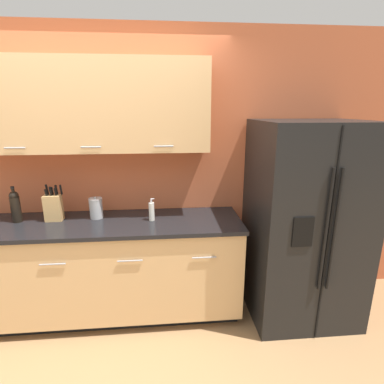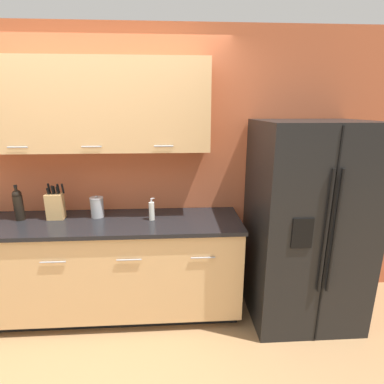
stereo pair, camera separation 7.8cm
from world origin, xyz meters
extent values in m
plane|color=#997047|center=(0.00, 0.00, 0.00)|extent=(14.00, 14.00, 0.00)
cube|color=#BC5B38|center=(0.00, 1.05, 1.30)|extent=(10.00, 0.05, 2.60)
cube|color=tan|center=(0.06, 0.87, 1.91)|extent=(1.96, 0.32, 0.76)
cylinder|color=#99999E|center=(-0.53, 0.69, 1.59)|extent=(0.16, 0.01, 0.01)
cylinder|color=#99999E|center=(0.06, 0.69, 1.59)|extent=(0.16, 0.01, 0.01)
cylinder|color=#99999E|center=(0.64, 0.69, 1.59)|extent=(0.16, 0.01, 0.01)
cube|color=black|center=(0.06, 0.75, 0.04)|extent=(2.45, 0.54, 0.09)
cube|color=tan|center=(0.06, 0.71, 0.49)|extent=(2.49, 0.62, 0.81)
cube|color=black|center=(0.06, 0.69, 0.92)|extent=(2.51, 0.64, 0.03)
cylinder|color=#99999E|center=(-0.24, 0.38, 0.72)|extent=(0.20, 0.01, 0.01)
cylinder|color=#99999E|center=(0.35, 0.38, 0.72)|extent=(0.20, 0.01, 0.01)
cylinder|color=#99999E|center=(0.95, 0.38, 0.72)|extent=(0.20, 0.01, 0.01)
cube|color=black|center=(1.89, 0.62, 0.90)|extent=(0.93, 0.80, 1.79)
cube|color=black|center=(1.89, 0.21, 0.90)|extent=(0.01, 0.01, 1.76)
cylinder|color=black|center=(1.85, 0.20, 0.99)|extent=(0.02, 0.02, 0.99)
cylinder|color=black|center=(1.92, 0.20, 0.99)|extent=(0.02, 0.02, 0.99)
cube|color=black|center=(1.68, 0.21, 0.99)|extent=(0.16, 0.01, 0.24)
cube|color=tan|center=(-0.33, 0.78, 1.05)|extent=(0.14, 0.09, 0.23)
cylinder|color=black|center=(-0.37, 0.80, 1.21)|extent=(0.02, 0.04, 0.10)
cylinder|color=black|center=(-0.37, 0.77, 1.19)|extent=(0.02, 0.03, 0.06)
cylinder|color=black|center=(-0.33, 0.80, 1.20)|extent=(0.02, 0.04, 0.07)
cylinder|color=black|center=(-0.33, 0.77, 1.20)|extent=(0.02, 0.03, 0.08)
cylinder|color=black|center=(-0.29, 0.80, 1.21)|extent=(0.02, 0.04, 0.09)
cylinder|color=black|center=(-0.29, 0.77, 1.20)|extent=(0.02, 0.03, 0.07)
cylinder|color=black|center=(-0.25, 0.80, 1.21)|extent=(0.02, 0.04, 0.09)
cylinder|color=black|center=(-0.64, 0.78, 1.04)|extent=(0.08, 0.08, 0.22)
sphere|color=black|center=(-0.64, 0.78, 1.17)|extent=(0.08, 0.08, 0.08)
cylinder|color=black|center=(-0.64, 0.78, 1.19)|extent=(0.03, 0.03, 0.08)
cylinder|color=black|center=(-0.64, 0.78, 1.24)|extent=(0.03, 0.03, 0.02)
cylinder|color=silver|center=(0.52, 0.71, 1.01)|extent=(0.05, 0.05, 0.16)
cylinder|color=#B2B2B5|center=(0.52, 0.71, 1.11)|extent=(0.02, 0.02, 0.04)
cylinder|color=#B2B2B5|center=(0.54, 0.71, 1.13)|extent=(0.03, 0.01, 0.01)
cylinder|color=#A3A3A5|center=(0.03, 0.81, 1.02)|extent=(0.12, 0.12, 0.17)
cylinder|color=#A3A3A5|center=(0.03, 0.81, 1.11)|extent=(0.12, 0.12, 0.01)
sphere|color=#A3A3A5|center=(0.03, 0.81, 1.12)|extent=(0.02, 0.02, 0.02)
camera|label=1|loc=(0.65, -1.80, 1.89)|focal=28.00mm
camera|label=2|loc=(0.73, -1.80, 1.89)|focal=28.00mm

